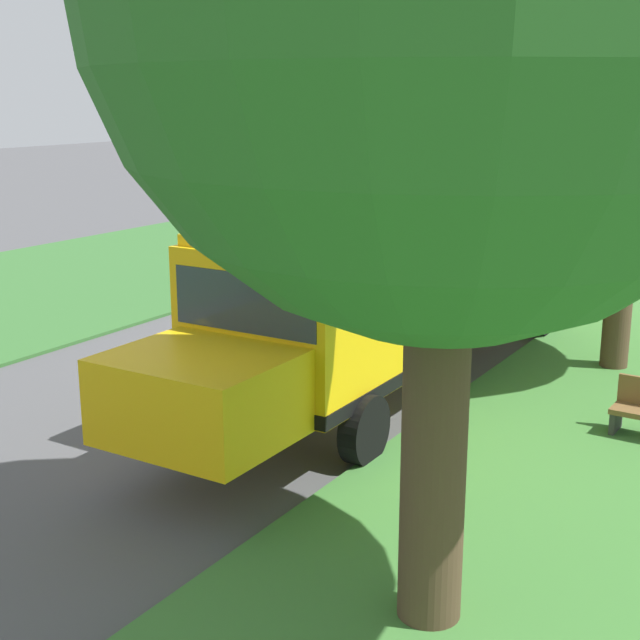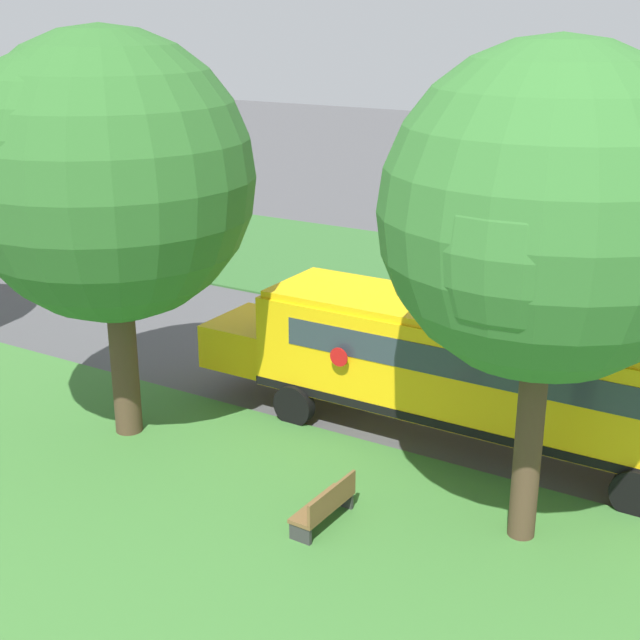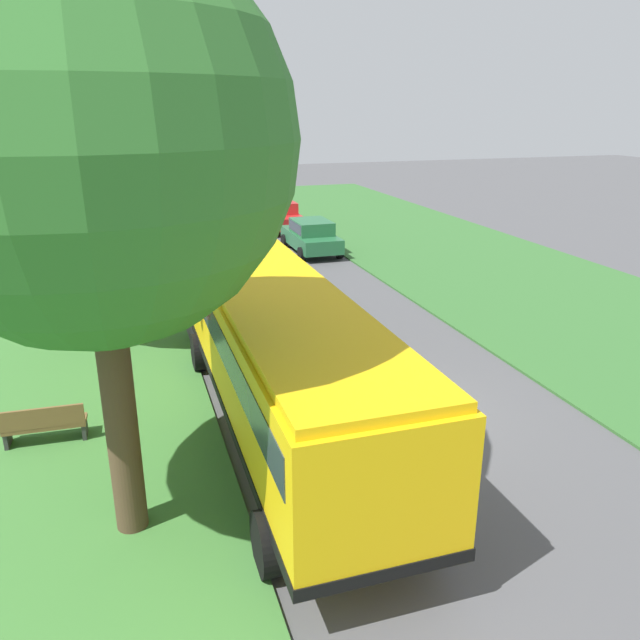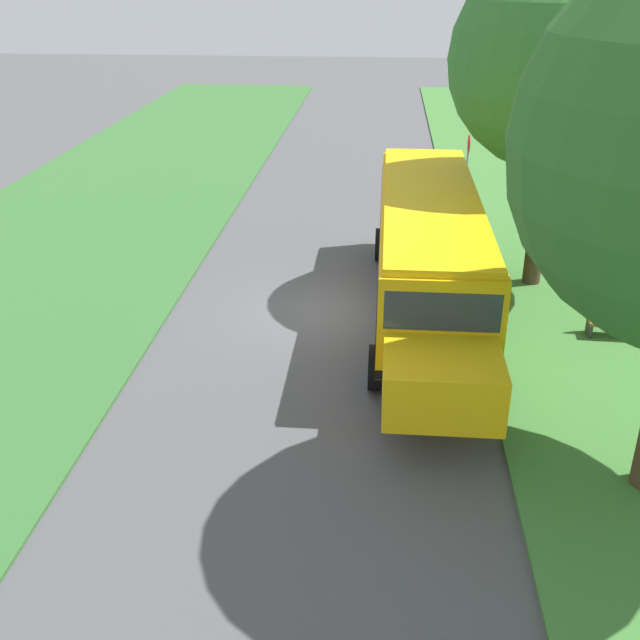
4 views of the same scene
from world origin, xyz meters
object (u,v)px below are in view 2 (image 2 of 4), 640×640
school_bus (472,364)px  oak_tree_roadside_mid (99,172)px  car_red_middle (1,235)px  oak_tree_beside_bus (544,218)px  park_bench (325,506)px  car_green_nearest (113,256)px

school_bus → oak_tree_roadside_mid: (-3.85, 7.04, 4.21)m
car_red_middle → oak_tree_roadside_mid: 18.48m
car_red_middle → oak_tree_roadside_mid: size_ratio=0.48×
oak_tree_beside_bus → oak_tree_roadside_mid: bearing=93.0°
school_bus → car_red_middle: bearing=75.9°
school_bus → park_bench: school_bus is taller
car_red_middle → oak_tree_roadside_mid: oak_tree_roadside_mid is taller
park_bench → oak_tree_roadside_mid: bearing=81.8°
school_bus → car_green_nearest: 17.03m
oak_tree_beside_bus → school_bus: bearing=34.7°
car_green_nearest → park_bench: size_ratio=2.72×
park_bench → oak_tree_beside_bus: bearing=-67.5°
car_green_nearest → car_red_middle: (0.00, 5.99, 0.00)m
oak_tree_roadside_mid → car_red_middle: bearing=58.0°
car_green_nearest → car_red_middle: size_ratio=1.00×
school_bus → oak_tree_beside_bus: size_ratio=1.37×
car_green_nearest → car_red_middle: 5.99m
oak_tree_roadside_mid → oak_tree_beside_bus: bearing=-87.0°
car_red_middle → oak_tree_roadside_mid: bearing=-122.0°
school_bus → car_green_nearest: bearing=71.0°
car_red_middle → park_bench: bearing=-116.0°
car_green_nearest → park_bench: bearing=-124.2°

